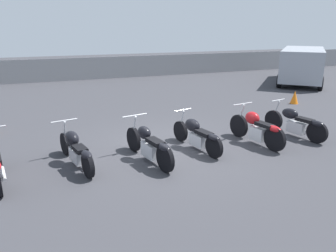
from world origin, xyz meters
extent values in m
plane|color=#38383D|center=(0.00, 0.00, 0.00)|extent=(60.00, 60.00, 0.00)
cube|color=gray|center=(0.00, 12.50, 0.66)|extent=(40.00, 0.04, 1.32)
cylinder|color=silver|center=(-3.88, -0.75, 0.23)|extent=(0.17, 0.68, 0.07)
cylinder|color=black|center=(-2.56, 0.49, 0.28)|extent=(0.22, 0.58, 0.57)
cylinder|color=black|center=(-2.21, -1.06, 0.28)|extent=(0.22, 0.58, 0.57)
cube|color=silver|center=(-2.37, -0.36, 0.26)|extent=(0.32, 0.60, 0.31)
ellipsoid|color=black|center=(-2.43, -0.10, 0.60)|extent=(0.41, 0.59, 0.35)
cube|color=black|center=(-2.31, -0.63, 0.51)|extent=(0.33, 0.50, 0.10)
ellipsoid|color=black|center=(-2.22, -1.01, 0.51)|extent=(0.29, 0.47, 0.16)
cylinder|color=silver|center=(-2.54, 0.40, 0.92)|extent=(0.64, 0.18, 0.04)
cylinder|color=silver|center=(-2.55, 0.45, 0.60)|extent=(0.10, 0.25, 0.62)
cylinder|color=silver|center=(-2.21, -0.49, 0.20)|extent=(0.20, 0.60, 0.07)
cylinder|color=black|center=(-0.87, 0.11, 0.32)|extent=(0.22, 0.64, 0.63)
cylinder|color=black|center=(-0.56, -1.40, 0.32)|extent=(0.22, 0.64, 0.63)
cube|color=silver|center=(-0.70, -0.72, 0.28)|extent=(0.31, 0.58, 0.35)
ellipsoid|color=black|center=(-0.75, -0.46, 0.66)|extent=(0.35, 0.50, 0.32)
cube|color=black|center=(-0.65, -0.98, 0.58)|extent=(0.34, 0.57, 0.10)
ellipsoid|color=black|center=(-0.57, -1.35, 0.57)|extent=(0.28, 0.47, 0.16)
cylinder|color=silver|center=(-0.85, 0.01, 0.98)|extent=(0.68, 0.17, 0.04)
cylinder|color=silver|center=(-0.86, 0.06, 0.65)|extent=(0.10, 0.26, 0.65)
cylinder|color=silver|center=(-0.55, -0.85, 0.22)|extent=(0.19, 0.63, 0.07)
cylinder|color=black|center=(0.57, 0.38, 0.29)|extent=(0.21, 0.59, 0.58)
cylinder|color=black|center=(0.85, -1.07, 0.29)|extent=(0.21, 0.59, 0.58)
cube|color=silver|center=(0.73, -0.42, 0.26)|extent=(0.30, 0.56, 0.32)
ellipsoid|color=black|center=(0.68, -0.17, 0.61)|extent=(0.38, 0.59, 0.34)
cube|color=black|center=(0.78, -0.66, 0.53)|extent=(0.34, 0.56, 0.10)
ellipsoid|color=black|center=(0.85, -1.02, 0.52)|extent=(0.28, 0.47, 0.16)
cylinder|color=silver|center=(0.59, 0.28, 0.93)|extent=(0.55, 0.14, 0.04)
cylinder|color=silver|center=(0.58, 0.33, 0.61)|extent=(0.10, 0.25, 0.62)
cylinder|color=silver|center=(0.87, -0.54, 0.20)|extent=(0.18, 0.59, 0.07)
cylinder|color=black|center=(2.32, 0.10, 0.33)|extent=(0.21, 0.67, 0.66)
cylinder|color=black|center=(2.54, -1.24, 0.33)|extent=(0.21, 0.67, 0.66)
cube|color=silver|center=(2.44, -0.64, 0.30)|extent=(0.28, 0.52, 0.37)
ellipsoid|color=red|center=(2.40, -0.41, 0.70)|extent=(0.37, 0.51, 0.35)
cube|color=black|center=(2.48, -0.86, 0.61)|extent=(0.33, 0.57, 0.10)
ellipsoid|color=red|center=(2.54, -1.19, 0.60)|extent=(0.27, 0.47, 0.16)
cylinder|color=silver|center=(2.33, 0.00, 1.01)|extent=(0.69, 0.15, 0.04)
cylinder|color=silver|center=(2.33, 0.05, 0.67)|extent=(0.09, 0.26, 0.66)
cylinder|color=silver|center=(2.58, -0.75, 0.23)|extent=(0.16, 0.58, 0.07)
cylinder|color=black|center=(3.72, 0.30, 0.31)|extent=(0.23, 0.62, 0.62)
cylinder|color=black|center=(4.04, -1.16, 0.31)|extent=(0.23, 0.62, 0.62)
cube|color=silver|center=(3.90, -0.50, 0.28)|extent=(0.31, 0.57, 0.34)
ellipsoid|color=black|center=(3.85, -0.25, 0.65)|extent=(0.37, 0.58, 0.30)
cube|color=black|center=(3.95, -0.75, 0.57)|extent=(0.34, 0.54, 0.10)
ellipsoid|color=black|center=(4.03, -1.11, 0.56)|extent=(0.29, 0.47, 0.16)
cylinder|color=silver|center=(3.75, 0.21, 0.97)|extent=(0.58, 0.16, 0.04)
cylinder|color=silver|center=(3.74, 0.26, 0.64)|extent=(0.10, 0.26, 0.64)
cylinder|color=silver|center=(4.05, -0.62, 0.22)|extent=(0.21, 0.68, 0.07)
cube|color=#999EA8|center=(10.88, 6.98, 1.10)|extent=(5.18, 5.27, 1.63)
cube|color=black|center=(12.70, 8.88, 1.46)|extent=(1.38, 1.32, 0.49)
cylinder|color=black|center=(11.58, 9.15, 0.35)|extent=(0.64, 0.66, 0.70)
cylinder|color=black|center=(13.01, 7.78, 0.35)|extent=(0.64, 0.66, 0.70)
cylinder|color=black|center=(8.74, 6.19, 0.35)|extent=(0.64, 0.66, 0.70)
cylinder|color=black|center=(10.17, 4.82, 0.35)|extent=(0.64, 0.66, 0.70)
cone|color=orange|center=(6.87, 2.93, 0.27)|extent=(0.33, 0.33, 0.55)
camera|label=1|loc=(-2.93, -7.72, 3.16)|focal=35.00mm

